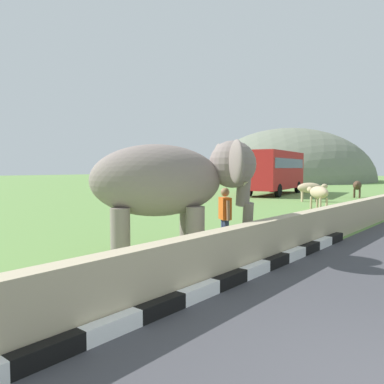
{
  "coord_description": "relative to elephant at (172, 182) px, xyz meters",
  "views": [
    {
      "loc": [
        -3.83,
        -0.35,
        2.17
      ],
      "look_at": [
        3.16,
        5.47,
        1.6
      ],
      "focal_mm": 35.77,
      "sensor_mm": 36.0,
      "label": 1
    }
  ],
  "objects": [
    {
      "name": "striped_curb",
      "position": [
        -3.19,
        -2.32,
        -1.72
      ],
      "size": [
        16.2,
        0.2,
        0.24
      ],
      "color": "white",
      "rests_on": "ground_plane"
    },
    {
      "name": "barrier_parapet",
      "position": [
        -0.84,
        -2.02,
        -1.34
      ],
      "size": [
        28.0,
        0.36,
        1.0
      ],
      "primitive_type": "cube",
      "color": "tan",
      "rests_on": "ground_plane"
    },
    {
      "name": "elephant",
      "position": [
        0.0,
        0.0,
        0.0
      ],
      "size": [
        3.91,
        3.72,
        2.84
      ],
      "color": "gray",
      "rests_on": "ground_plane"
    },
    {
      "name": "person_handler",
      "position": [
        1.57,
        -0.45,
        -0.92
      ],
      "size": [
        0.47,
        0.59,
        1.66
      ],
      "color": "navy",
      "rests_on": "ground_plane"
    },
    {
      "name": "bus_red",
      "position": [
        21.69,
        8.62,
        0.24
      ],
      "size": [
        9.1,
        4.03,
        3.5
      ],
      "color": "#B21E1E",
      "rests_on": "ground_plane"
    },
    {
      "name": "cow_near",
      "position": [
        12.87,
        1.49,
        -0.97
      ],
      "size": [
        1.49,
        1.75,
        1.23
      ],
      "color": "tan",
      "rests_on": "ground_plane"
    },
    {
      "name": "cow_mid",
      "position": [
        17.05,
        3.68,
        -0.97
      ],
      "size": [
        1.32,
        1.84,
        1.23
      ],
      "color": "tan",
      "rests_on": "ground_plane"
    },
    {
      "name": "cow_far",
      "position": [
        22.53,
        2.4,
        -0.97
      ],
      "size": [
        1.93,
        0.96,
        1.23
      ],
      "color": "#473323",
      "rests_on": "ground_plane"
    },
    {
      "name": "hill_east",
      "position": [
        52.16,
        21.7,
        -1.84
      ],
      "size": [
        32.15,
        25.72,
        17.22
      ],
      "color": "slate",
      "rests_on": "ground_plane"
    }
  ]
}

